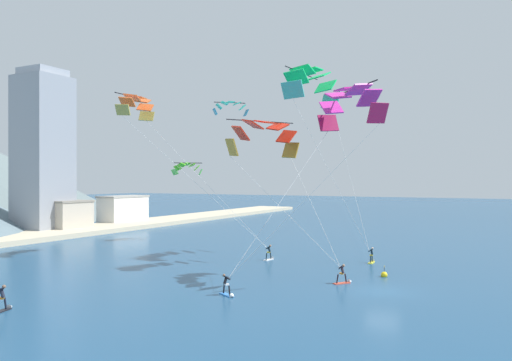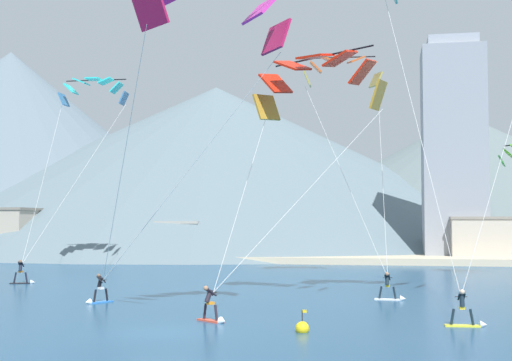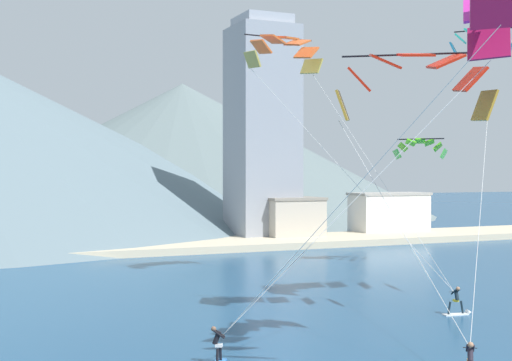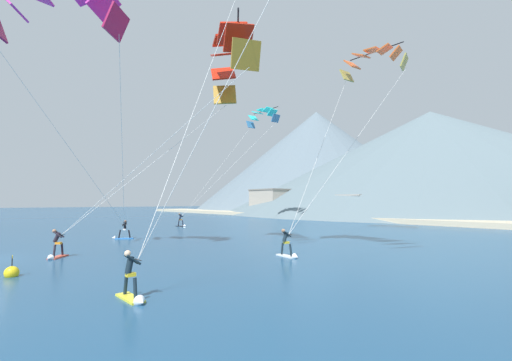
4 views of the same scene
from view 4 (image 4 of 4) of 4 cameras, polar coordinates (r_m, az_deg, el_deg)
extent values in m
cube|color=white|center=(20.10, 5.09, -12.41)|extent=(1.48, 0.59, 0.07)
cylinder|color=#14232D|center=(20.36, 4.39, -11.23)|extent=(0.24, 0.14, 0.70)
cylinder|color=#14232D|center=(19.74, 5.80, -11.46)|extent=(0.24, 0.14, 0.70)
cube|color=yellow|center=(20.00, 5.08, -10.26)|extent=(0.25, 0.31, 0.12)
cylinder|color=#14232D|center=(19.92, 4.88, -9.36)|extent=(0.24, 0.40, 0.59)
cylinder|color=#14232D|center=(20.05, 4.91, -8.85)|extent=(0.13, 0.51, 0.38)
cylinder|color=#14232D|center=(19.87, 5.31, -8.89)|extent=(0.13, 0.51, 0.38)
cylinder|color=black|center=(20.07, 5.52, -8.92)|extent=(0.52, 0.09, 0.03)
sphere|color=#9E7051|center=(19.81, 4.58, -8.33)|extent=(0.21, 0.21, 0.21)
cone|color=white|center=(19.42, 6.69, -12.52)|extent=(0.34, 0.39, 0.36)
cube|color=#337FDB|center=(31.47, -21.09, -8.98)|extent=(1.09, 1.47, 0.07)
cylinder|color=black|center=(31.35, -20.36, -8.33)|extent=(0.21, 0.25, 0.68)
cylinder|color=black|center=(31.52, -21.79, -8.28)|extent=(0.21, 0.25, 0.68)
cube|color=white|center=(31.40, -21.06, -7.62)|extent=(0.36, 0.33, 0.12)
cylinder|color=black|center=(31.46, -21.01, -7.04)|extent=(0.43, 0.36, 0.58)
cylinder|color=black|center=(31.33, -20.85, -6.76)|extent=(0.47, 0.31, 0.38)
cylinder|color=black|center=(31.38, -21.25, -6.75)|extent=(0.47, 0.31, 0.38)
cylinder|color=black|center=(31.18, -21.12, -6.82)|extent=(0.28, 0.47, 0.03)
sphere|color=brown|center=(31.57, -20.95, -6.38)|extent=(0.21, 0.21, 0.21)
cone|color=white|center=(31.65, -22.65, -8.80)|extent=(0.46, 0.44, 0.36)
cube|color=black|center=(44.95, -12.45, -7.44)|extent=(1.50, 0.77, 0.07)
cylinder|color=black|center=(45.22, -12.77, -6.90)|extent=(0.27, 0.18, 0.75)
cylinder|color=black|center=(44.62, -12.11, -6.95)|extent=(0.27, 0.18, 0.75)
cube|color=orange|center=(44.90, -12.44, -6.40)|extent=(0.31, 0.36, 0.12)
cylinder|color=black|center=(44.82, -12.52, -5.97)|extent=(0.32, 0.46, 0.64)
cylinder|color=black|center=(44.97, -12.52, -5.73)|extent=(0.21, 0.55, 0.41)
cylinder|color=black|center=(44.78, -12.32, -5.74)|extent=(0.21, 0.55, 0.41)
cylinder|color=black|center=(44.99, -12.24, -5.77)|extent=(0.51, 0.16, 0.03)
sphere|color=brown|center=(44.71, -12.66, -5.46)|extent=(0.23, 0.23, 0.23)
cone|color=white|center=(44.28, -11.72, -7.43)|extent=(0.38, 0.42, 0.36)
cube|color=#E54C33|center=(22.61, -30.11, -10.96)|extent=(1.41, 1.22, 0.07)
cylinder|color=#231E28|center=(22.91, -29.59, -9.91)|extent=(0.26, 0.23, 0.70)
cylinder|color=#231E28|center=(22.22, -30.58, -10.09)|extent=(0.26, 0.23, 0.70)
cube|color=orange|center=(22.52, -30.04, -9.03)|extent=(0.36, 0.37, 0.12)
cylinder|color=#231E28|center=(22.54, -30.26, -8.20)|extent=(0.42, 0.46, 0.60)
cylinder|color=#231E28|center=(22.58, -29.88, -7.77)|extent=(0.37, 0.45, 0.39)
cylinder|color=#231E28|center=(22.38, -30.16, -7.80)|extent=(0.37, 0.45, 0.39)
cylinder|color=black|center=(22.39, -29.61, -7.89)|extent=(0.43, 0.34, 0.03)
sphere|color=#9E7051|center=(22.59, -30.59, -7.26)|extent=(0.21, 0.21, 0.21)
cone|color=white|center=(21.85, -31.23, -11.03)|extent=(0.46, 0.47, 0.36)
cube|color=yellow|center=(12.32, -20.25, -17.90)|extent=(1.46, 0.51, 0.07)
cylinder|color=#14232D|center=(12.59, -20.89, -15.84)|extent=(0.23, 0.12, 0.68)
cylinder|color=#14232D|center=(11.87, -19.49, -16.64)|extent=(0.23, 0.12, 0.68)
cube|color=yellow|center=(12.15, -20.17, -14.50)|extent=(0.23, 0.30, 0.12)
cylinder|color=#14232D|center=(12.08, -20.34, -13.06)|extent=(0.22, 0.31, 0.57)
cylinder|color=#14232D|center=(12.19, -20.07, -12.21)|extent=(0.10, 0.49, 0.37)
cylinder|color=#14232D|center=(11.99, -19.67, -12.36)|extent=(0.10, 0.49, 0.37)
cylinder|color=black|center=(12.16, -19.07, -12.38)|extent=(0.52, 0.06, 0.03)
sphere|color=beige|center=(12.00, -20.62, -11.32)|extent=(0.21, 0.21, 0.21)
cone|color=white|center=(11.52, -18.60, -18.63)|extent=(0.32, 0.38, 0.36)
cube|color=#AB9A42|center=(36.78, 14.90, 16.49)|extent=(0.70, 1.82, 1.25)
cube|color=orange|center=(36.74, 15.74, 18.07)|extent=(1.10, 1.89, 1.12)
cube|color=orange|center=(36.56, 17.12, 19.26)|extent=(1.40, 1.94, 0.82)
cube|color=orange|center=(36.26, 18.84, 19.86)|extent=(1.55, 1.94, 0.40)
cube|color=orange|center=(35.88, 20.66, 19.78)|extent=(1.60, 1.91, 0.82)
cube|color=orange|center=(35.48, 22.29, 19.01)|extent=(1.48, 1.84, 1.12)
cube|color=#AB9A42|center=(35.12, 23.47, 17.66)|extent=(1.20, 1.74, 1.25)
cylinder|color=black|center=(36.97, 19.26, 19.61)|extent=(5.51, 0.45, 0.10)
cylinder|color=silver|center=(27.73, 11.40, 7.02)|extent=(6.34, 14.05, 13.90)
cylinder|color=silver|center=(26.57, 17.03, 7.58)|extent=(0.69, 15.36, 13.90)
cube|color=#A81646|center=(22.60, -22.25, 23.16)|extent=(1.61, 1.75, 1.56)
cube|color=#D42DA3|center=(23.61, -24.00, 25.35)|extent=(1.95, 2.09, 1.34)
cube|color=#D42DA3|center=(26.13, -35.64, 22.75)|extent=(2.13, 1.85, 1.34)
cylinder|color=silver|center=(25.87, -21.42, 4.98)|extent=(10.45, 3.82, 11.28)
cylinder|color=silver|center=(27.49, -28.59, 4.67)|extent=(5.76, 9.55, 11.28)
cube|color=teal|center=(56.92, -0.89, 9.29)|extent=(0.67, 1.51, 1.21)
cube|color=#27D9D2|center=(56.62, -0.45, 10.38)|extent=(1.04, 1.53, 0.99)
cube|color=#27D9D2|center=(56.03, 0.24, 11.22)|extent=(1.28, 1.54, 0.62)
cube|color=#27D9D2|center=(55.24, 1.07, 11.68)|extent=(1.34, 1.55, 0.17)
cube|color=#27D9D2|center=(54.35, 1.94, 11.69)|extent=(1.31, 1.54, 0.62)
cube|color=#27D9D2|center=(53.50, 2.73, 11.22)|extent=(1.11, 1.53, 0.99)
cube|color=teal|center=(52.79, 3.29, 10.32)|extent=(0.76, 1.51, 1.21)
cylinder|color=black|center=(55.68, 1.58, 11.58)|extent=(5.88, 0.27, 0.10)
cylinder|color=silver|center=(50.33, -5.99, 2.33)|extent=(3.93, 13.95, 13.91)
cylinder|color=silver|center=(47.87, -3.82, 2.62)|extent=(2.30, 14.32, 13.91)
cube|color=#B18125|center=(26.82, -5.24, 14.06)|extent=(1.54, 1.68, 1.68)
cube|color=red|center=(26.45, -5.49, 17.33)|extent=(1.97, 1.93, 1.49)
cube|color=red|center=(25.60, -5.40, 20.20)|extent=(2.19, 2.11, 1.05)
cube|color=red|center=(24.35, -4.93, 22.32)|extent=(2.17, 2.20, 0.44)
cube|color=red|center=(22.87, -4.07, 23.25)|extent=(1.97, 2.17, 1.05)
cube|color=red|center=(21.38, -2.92, 22.61)|extent=(1.56, 2.07, 1.49)
cube|color=#B18125|center=(20.15, -1.69, 20.19)|extent=(1.01, 1.88, 1.68)
cylinder|color=black|center=(24.53, -3.07, 22.47)|extent=(6.01, 4.21, 0.10)
cylinder|color=silver|center=(23.67, -16.29, 3.25)|extent=(0.53, 10.70, 9.25)
cylinder|color=silver|center=(19.89, -16.62, 4.53)|extent=(7.51, 7.63, 9.25)
cylinder|color=silver|center=(15.98, -7.89, 17.69)|extent=(3.12, 7.04, 15.39)
cylinder|color=silver|center=(12.47, -0.18, 24.08)|extent=(5.30, 5.67, 15.39)
sphere|color=yellow|center=(18.04, -35.60, -12.41)|extent=(0.56, 0.56, 0.56)
cylinder|color=black|center=(17.96, -35.55, -10.83)|extent=(0.04, 0.04, 0.44)
cube|color=yellow|center=(17.85, -35.51, -10.30)|extent=(0.18, 0.01, 0.12)
cube|color=beige|center=(56.38, 27.25, -6.01)|extent=(180.00, 10.00, 0.70)
cube|color=#A89E8E|center=(81.96, 2.60, -3.72)|extent=(8.81, 6.92, 5.86)
cube|color=slate|center=(82.01, 2.60, -1.56)|extent=(9.17, 7.20, 0.30)
cube|color=silver|center=(66.52, 16.16, -4.32)|extent=(5.14, 4.81, 4.21)
cube|color=#9D9992|center=(66.52, 16.13, -2.38)|extent=(5.34, 5.00, 0.30)
cone|color=slate|center=(130.57, 10.11, 3.29)|extent=(90.47, 90.47, 37.23)
cone|color=slate|center=(113.75, 27.23, 2.83)|extent=(121.63, 121.63, 30.07)
camera|label=1|loc=(61.44, -46.75, 2.40)|focal=35.00mm
camera|label=2|loc=(31.16, -100.88, 3.03)|focal=50.00mm
camera|label=3|loc=(43.99, -62.01, 4.51)|focal=50.00mm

